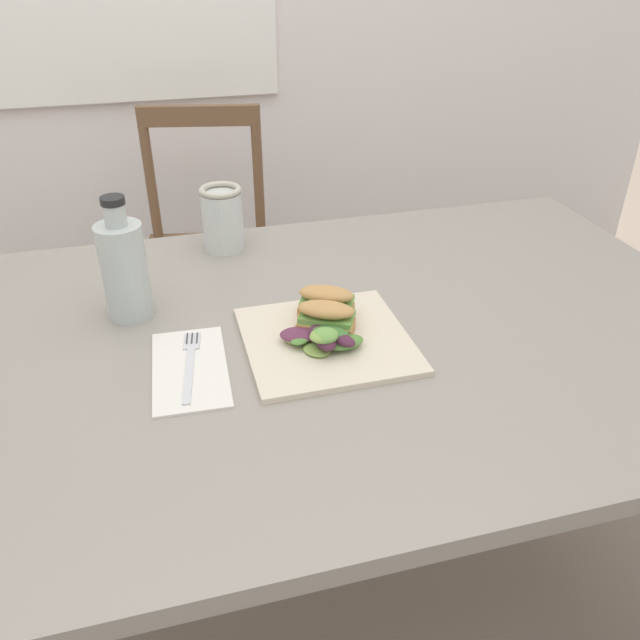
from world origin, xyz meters
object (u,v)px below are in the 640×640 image
(dining_table, at_px, (351,380))
(sandwich_half_front, at_px, (326,318))
(mason_jar_iced_tea, at_px, (223,221))
(bottle_cold_brew, at_px, (126,274))
(chair_wooden_far, at_px, (206,253))
(plate_lunch, at_px, (326,340))
(sandwich_half_back, at_px, (326,302))
(fork_on_napkin, at_px, (190,360))

(dining_table, bearing_deg, sandwich_half_front, -155.02)
(mason_jar_iced_tea, bearing_deg, sandwich_half_front, -73.98)
(bottle_cold_brew, xyz_separation_m, mason_jar_iced_tea, (0.19, 0.23, -0.02))
(chair_wooden_far, height_order, bottle_cold_brew, bottle_cold_brew)
(plate_lunch, bearing_deg, sandwich_half_back, 74.50)
(dining_table, height_order, plate_lunch, plate_lunch)
(bottle_cold_brew, relative_size, mason_jar_iced_tea, 1.60)
(plate_lunch, height_order, fork_on_napkin, plate_lunch)
(dining_table, distance_m, chair_wooden_far, 1.01)
(fork_on_napkin, bearing_deg, sandwich_half_front, 3.81)
(plate_lunch, xyz_separation_m, sandwich_half_back, (0.02, 0.07, 0.03))
(dining_table, bearing_deg, mason_jar_iced_tea, 114.55)
(chair_wooden_far, height_order, mason_jar_iced_tea, mason_jar_iced_tea)
(sandwich_half_front, bearing_deg, dining_table, 24.98)
(sandwich_half_front, distance_m, fork_on_napkin, 0.23)
(chair_wooden_far, height_order, plate_lunch, chair_wooden_far)
(dining_table, relative_size, sandwich_half_back, 12.83)
(sandwich_half_front, distance_m, bottle_cold_brew, 0.35)
(sandwich_half_back, height_order, fork_on_napkin, sandwich_half_back)
(chair_wooden_far, xyz_separation_m, sandwich_half_back, (0.12, -0.96, 0.33))
(dining_table, height_order, bottle_cold_brew, bottle_cold_brew)
(bottle_cold_brew, height_order, mason_jar_iced_tea, bottle_cold_brew)
(sandwich_half_front, height_order, sandwich_half_back, same)
(bottle_cold_brew, bearing_deg, sandwich_half_front, -27.46)
(chair_wooden_far, distance_m, fork_on_napkin, 1.07)
(sandwich_half_front, distance_m, sandwich_half_back, 0.05)
(dining_table, height_order, fork_on_napkin, fork_on_napkin)
(fork_on_napkin, height_order, bottle_cold_brew, bottle_cold_brew)
(dining_table, bearing_deg, plate_lunch, -144.90)
(plate_lunch, height_order, mason_jar_iced_tea, mason_jar_iced_tea)
(sandwich_half_back, xyz_separation_m, mason_jar_iced_tea, (-0.13, 0.34, 0.02))
(sandwich_half_back, relative_size, fork_on_napkin, 0.56)
(plate_lunch, xyz_separation_m, fork_on_napkin, (-0.22, 0.00, 0.00))
(sandwich_half_back, bearing_deg, mason_jar_iced_tea, 110.38)
(sandwich_half_back, height_order, mason_jar_iced_tea, mason_jar_iced_tea)
(sandwich_half_back, bearing_deg, dining_table, -31.10)
(chair_wooden_far, relative_size, mason_jar_iced_tea, 6.47)
(sandwich_half_front, height_order, bottle_cold_brew, bottle_cold_brew)
(plate_lunch, relative_size, fork_on_napkin, 1.41)
(chair_wooden_far, distance_m, sandwich_half_back, 1.02)
(plate_lunch, height_order, sandwich_half_front, sandwich_half_front)
(sandwich_half_front, height_order, mason_jar_iced_tea, mason_jar_iced_tea)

